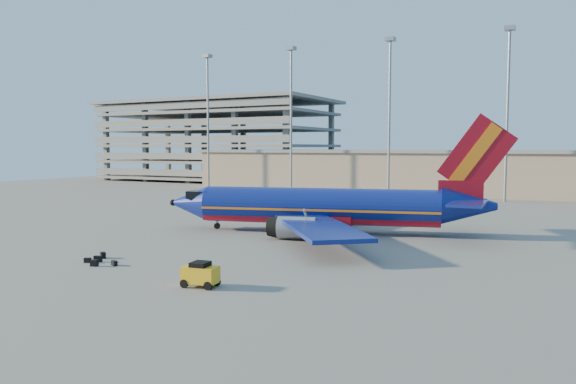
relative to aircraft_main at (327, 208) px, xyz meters
The scene contains 7 objects.
ground 3.79m from the aircraft_main, 157.54° to the right, with size 220.00×220.00×0.00m, color slate.
terminal_building 57.47m from the aircraft_main, 82.52° to the left, with size 122.00×16.00×8.50m.
parking_garage 97.86m from the aircraft_main, 131.47° to the left, with size 62.00×32.00×21.40m.
light_mast_row 47.43m from the aircraft_main, 86.85° to the left, with size 101.60×1.60×28.65m.
aircraft_main is the anchor object (origin of this frame).
baggage_tug 25.22m from the aircraft_main, 85.21° to the right, with size 2.43×1.66×1.63m.
luggage_pile 24.55m from the aircraft_main, 112.90° to the right, with size 3.56×3.14×0.50m.
Camera 1 is at (26.12, -52.90, 8.96)m, focal length 35.00 mm.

